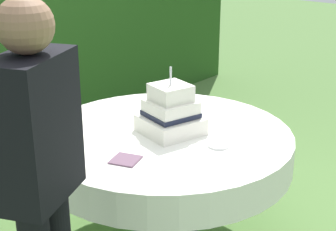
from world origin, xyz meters
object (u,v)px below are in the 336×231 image
(cake_table, at_px, (165,148))
(serving_plate_near, at_px, (61,132))
(serving_plate_far, at_px, (218,145))
(wedding_cake, at_px, (171,113))
(standing_person, at_px, (40,178))
(napkin_stack, at_px, (126,160))

(cake_table, distance_m, serving_plate_near, 0.59)
(serving_plate_far, bearing_deg, wedding_cake, 92.07)
(wedding_cake, distance_m, serving_plate_far, 0.33)
(cake_table, bearing_deg, serving_plate_near, 130.28)
(cake_table, height_order, wedding_cake, wedding_cake)
(wedding_cake, relative_size, serving_plate_near, 2.79)
(cake_table, relative_size, serving_plate_far, 12.36)
(standing_person, bearing_deg, serving_plate_far, -5.16)
(cake_table, bearing_deg, napkin_stack, -168.44)
(wedding_cake, distance_m, serving_plate_near, 0.62)
(wedding_cake, xyz_separation_m, napkin_stack, (-0.42, -0.06, -0.11))
(wedding_cake, bearing_deg, cake_table, 141.43)
(napkin_stack, relative_size, standing_person, 0.08)
(napkin_stack, bearing_deg, standing_person, -165.54)
(napkin_stack, xyz_separation_m, standing_person, (-0.61, -0.16, 0.20))
(cake_table, relative_size, wedding_cake, 3.75)
(serving_plate_far, distance_m, napkin_stack, 0.50)
(serving_plate_far, height_order, napkin_stack, serving_plate_far)
(cake_table, height_order, standing_person, standing_person)
(serving_plate_far, bearing_deg, napkin_stack, 150.02)
(serving_plate_near, bearing_deg, standing_person, -133.02)
(wedding_cake, bearing_deg, serving_plate_near, 130.83)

